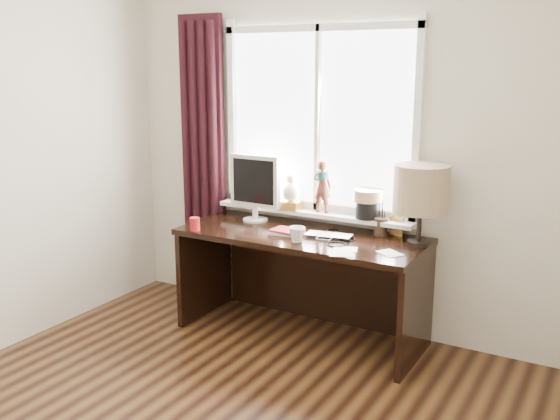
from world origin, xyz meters
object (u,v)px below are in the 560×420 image
Objects in this scene: mug at (297,234)px; table_lamp at (421,190)px; monitor at (255,184)px; red_cup at (195,224)px; desk at (307,264)px; laptop at (329,236)px.

mug is 0.21× the size of table_lamp.
monitor is (-0.54, 0.34, 0.22)m from mug.
desk is at bearing 30.26° from red_cup.
red_cup reaches higher than laptop.
red_cup is 0.19× the size of monitor.
table_lamp reaches higher than red_cup.
table_lamp reaches higher than desk.
red_cup is 0.06× the size of desk.
table_lamp is at bearing 24.49° from mug.
table_lamp is at bearing -0.78° from monitor.
mug is 0.76m from red_cup.
red_cup is at bearing -171.94° from mug.
laptop is 3.31× the size of red_cup.
desk is 3.47× the size of monitor.
red_cup is (-0.89, -0.31, 0.03)m from laptop.
red_cup is 1.56m from table_lamp.
monitor is 0.94× the size of table_lamp.
desk is (0.68, 0.40, -0.29)m from red_cup.
laptop is 0.60× the size of table_lamp.
table_lamp is at bearing 16.40° from red_cup.
red_cup reaches higher than desk.
desk is at bearing 148.20° from laptop.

